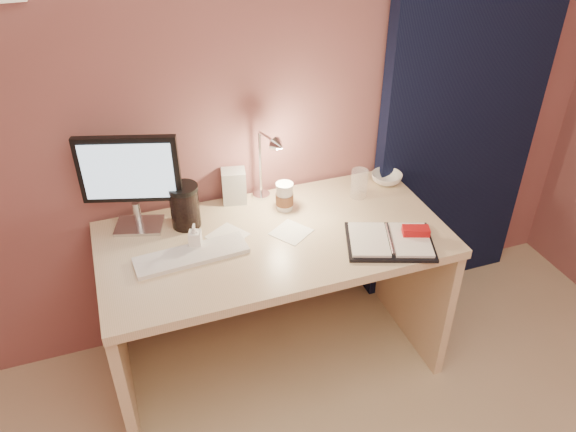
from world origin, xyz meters
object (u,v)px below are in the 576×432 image
object	(u,v)px
planner	(392,240)
dark_jar	(185,208)
keyboard	(191,255)
coffee_cup	(285,197)
lotion_bottle	(195,236)
product_box	(234,186)
desk	(270,268)
bowl	(387,178)
desk_lamp	(260,164)
monitor	(131,175)
clear_cup	(359,183)

from	to	relation	value
planner	dark_jar	size ratio (longest dim) A/B	2.41
keyboard	coffee_cup	size ratio (longest dim) A/B	3.49
lotion_bottle	product_box	distance (m)	0.36
planner	coffee_cup	size ratio (longest dim) A/B	3.26
desk	bowl	distance (m)	0.69
coffee_cup	desk_lamp	world-z (taller)	desk_lamp
coffee_cup	lotion_bottle	distance (m)	0.44
monitor	dark_jar	distance (m)	0.25
coffee_cup	lotion_bottle	world-z (taller)	coffee_cup
coffee_cup	bowl	world-z (taller)	coffee_cup
clear_cup	desk	bearing A→B (deg)	-168.61
bowl	desk_lamp	size ratio (longest dim) A/B	0.42
clear_cup	lotion_bottle	world-z (taller)	clear_cup
lotion_bottle	keyboard	bearing A→B (deg)	-116.94
planner	desk_lamp	distance (m)	0.63
desk	planner	size ratio (longest dim) A/B	3.45
dark_jar	bowl	bearing A→B (deg)	2.15
keyboard	dark_jar	size ratio (longest dim) A/B	2.58
clear_cup	product_box	size ratio (longest dim) A/B	0.85
lotion_bottle	desk_lamp	distance (m)	0.41
coffee_cup	product_box	distance (m)	0.23
product_box	lotion_bottle	bearing A→B (deg)	-118.72
bowl	desk	bearing A→B (deg)	-165.95
desk_lamp	coffee_cup	bearing A→B (deg)	-46.52
lotion_bottle	dark_jar	world-z (taller)	dark_jar
lotion_bottle	desk	bearing A→B (deg)	7.28
desk	keyboard	xyz separation A→B (m)	(-0.34, -0.10, 0.23)
keyboard	bowl	size ratio (longest dim) A/B	3.04
coffee_cup	bowl	xyz separation A→B (m)	(0.52, 0.05, -0.04)
desk	bowl	bearing A→B (deg)	14.05
coffee_cup	desk	bearing A→B (deg)	-135.41
coffee_cup	product_box	world-z (taller)	product_box
monitor	product_box	bearing A→B (deg)	25.11
keyboard	dark_jar	distance (m)	0.23
monitor	dark_jar	bearing A→B (deg)	1.63
planner	bowl	bearing A→B (deg)	84.94
keyboard	desk_lamp	distance (m)	0.48
keyboard	dark_jar	world-z (taller)	dark_jar
desk	product_box	world-z (taller)	product_box
product_box	desk	bearing A→B (deg)	-59.57
desk	lotion_bottle	bearing A→B (deg)	-172.72
desk	planner	world-z (taller)	planner
desk	monitor	distance (m)	0.71
coffee_cup	dark_jar	size ratio (longest dim) A/B	0.74
bowl	desk_lamp	xyz separation A→B (m)	(-0.61, -0.00, 0.19)
clear_cup	coffee_cup	bearing A→B (deg)	177.64
dark_jar	desk_lamp	xyz separation A→B (m)	(0.33, 0.03, 0.13)
monitor	planner	bearing A→B (deg)	-8.96
desk	bowl	world-z (taller)	bowl
lotion_bottle	desk_lamp	size ratio (longest dim) A/B	0.31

